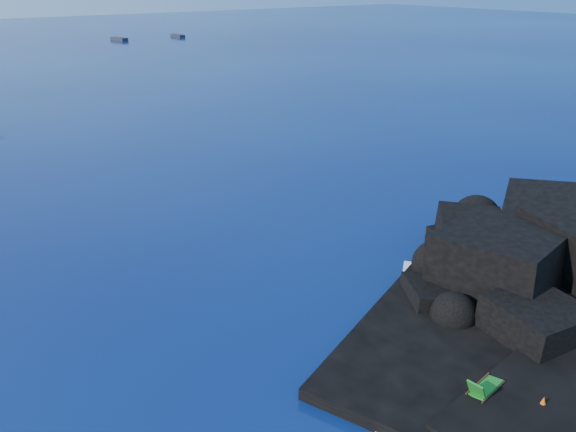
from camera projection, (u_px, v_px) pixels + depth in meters
name	position (u px, v px, depth m)	size (l,w,h in m)	color
beach	(539.00, 424.00, 17.26)	(8.50, 6.00, 0.70)	black
surf_foam	(436.00, 346.00, 20.88)	(10.00, 8.00, 0.06)	white
deck_chair	(486.00, 382.00, 17.71)	(1.50, 0.65, 1.03)	#19711D
marker_cone	(543.00, 404.00, 17.18)	(0.35, 0.35, 0.53)	#FF600D
distant_boat_a	(119.00, 40.00, 118.76)	(1.45, 4.65, 0.62)	#26262B
distant_boat_b	(178.00, 37.00, 125.36)	(1.33, 4.27, 0.57)	#242429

